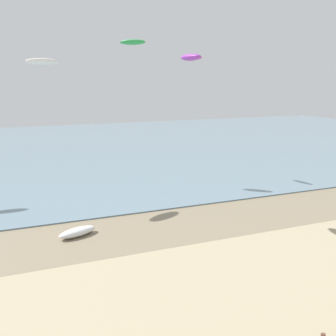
# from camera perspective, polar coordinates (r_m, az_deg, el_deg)

# --- Properties ---
(wet_sand_strip) EXTENTS (120.00, 7.63, 0.01)m
(wet_sand_strip) POSITION_cam_1_polar(r_m,az_deg,el_deg) (30.70, -6.17, -8.48)
(wet_sand_strip) COLOR #84755B
(wet_sand_strip) RESTS_ON ground
(sea) EXTENTS (160.00, 70.00, 0.10)m
(sea) POSITION_cam_1_polar(r_m,az_deg,el_deg) (67.70, -16.45, 2.18)
(sea) COLOR slate
(sea) RESTS_ON ground
(grounded_kite) EXTENTS (3.02, 2.01, 0.57)m
(grounded_kite) POSITION_cam_1_polar(r_m,az_deg,el_deg) (30.61, -11.71, -8.16)
(grounded_kite) COLOR white
(grounded_kite) RESTS_ON ground
(kite_aloft_1) EXTENTS (2.73, 2.68, 0.72)m
(kite_aloft_1) POSITION_cam_1_polar(r_m,az_deg,el_deg) (46.50, -4.63, 16.02)
(kite_aloft_1) COLOR green
(kite_aloft_2) EXTENTS (1.25, 2.65, 0.74)m
(kite_aloft_2) POSITION_cam_1_polar(r_m,az_deg,el_deg) (49.12, 3.46, 14.17)
(kite_aloft_2) COLOR #E54C99
(kite_aloft_4) EXTENTS (3.33, 2.35, 0.71)m
(kite_aloft_4) POSITION_cam_1_polar(r_m,az_deg,el_deg) (39.11, -16.05, 13.18)
(kite_aloft_4) COLOR white
(kite_aloft_7) EXTENTS (1.27, 3.20, 0.56)m
(kite_aloft_7) POSITION_cam_1_polar(r_m,az_deg,el_deg) (33.59, 2.98, 14.20)
(kite_aloft_7) COLOR purple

